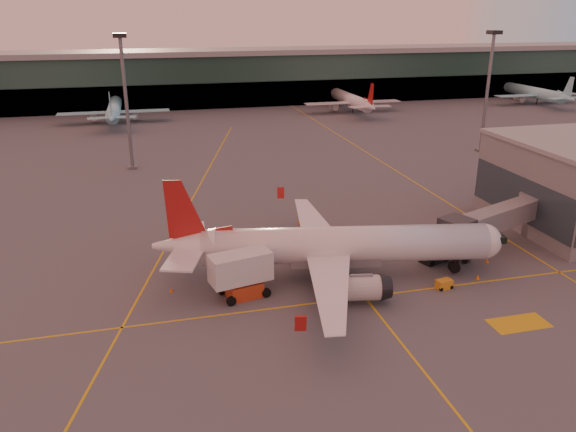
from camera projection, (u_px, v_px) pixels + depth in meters
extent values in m
plane|color=#4C4F54|center=(336.00, 326.00, 55.87)|extent=(600.00, 600.00, 0.00)
cube|color=gold|center=(321.00, 302.00, 60.42)|extent=(80.00, 0.25, 0.01)
cube|color=gold|center=(193.00, 197.00, 94.48)|extent=(31.30, 115.98, 0.01)
cube|color=gold|center=(362.00, 149.00, 126.45)|extent=(0.25, 160.00, 0.01)
cube|color=gold|center=(419.00, 365.00, 49.75)|extent=(0.25, 30.00, 0.01)
cube|color=gold|center=(519.00, 323.00, 56.39)|extent=(6.00, 3.00, 0.01)
cube|color=#19382D|center=(195.00, 80.00, 182.22)|extent=(400.00, 18.00, 16.00)
cube|color=gray|center=(194.00, 52.00, 179.17)|extent=(400.00, 20.00, 1.60)
cube|color=black|center=(199.00, 96.00, 175.88)|extent=(400.00, 1.00, 8.00)
cube|color=slate|center=(576.00, 186.00, 79.87)|extent=(18.00, 22.00, 12.00)
cube|color=#2D3D47|center=(520.00, 198.00, 78.14)|extent=(0.30, 21.60, 6.00)
cylinder|color=slate|center=(127.00, 105.00, 106.94)|extent=(0.70, 0.70, 25.00)
cube|color=black|center=(120.00, 35.00, 102.54)|extent=(2.40, 2.40, 0.80)
cube|color=slate|center=(133.00, 167.00, 111.18)|extent=(1.60, 1.60, 0.50)
cylinder|color=slate|center=(487.00, 94.00, 120.63)|extent=(0.70, 0.70, 25.00)
cube|color=black|center=(494.00, 32.00, 116.23)|extent=(2.40, 2.40, 0.80)
cube|color=slate|center=(480.00, 150.00, 124.87)|extent=(1.60, 1.60, 0.50)
cylinder|color=white|center=(345.00, 244.00, 64.68)|extent=(32.95, 10.31, 4.20)
sphere|color=white|center=(484.00, 241.00, 65.58)|extent=(4.12, 4.12, 4.12)
cube|color=black|center=(494.00, 237.00, 65.47)|extent=(2.37, 3.04, 0.74)
cone|color=white|center=(184.00, 246.00, 63.55)|extent=(7.81, 5.28, 3.99)
cube|color=white|center=(184.00, 258.00, 60.17)|extent=(5.41, 7.52, 0.21)
cylinder|color=silver|center=(361.00, 288.00, 59.54)|extent=(4.83, 3.51, 2.73)
cylinder|color=black|center=(327.00, 281.00, 63.11)|extent=(2.14, 1.80, 1.89)
cylinder|color=black|center=(327.00, 276.00, 62.91)|extent=(0.38, 0.38, 1.16)
cube|color=white|center=(191.00, 233.00, 66.90)|extent=(3.73, 6.95, 0.21)
cylinder|color=silver|center=(343.00, 241.00, 71.51)|extent=(4.83, 3.51, 2.73)
cylinder|color=black|center=(321.00, 261.00, 68.23)|extent=(2.14, 1.80, 1.89)
cylinder|color=black|center=(321.00, 256.00, 68.03)|extent=(0.38, 0.38, 1.16)
cube|color=slate|center=(334.00, 255.00, 65.08)|extent=(10.83, 5.26, 1.68)
cylinder|color=black|center=(454.00, 267.00, 66.53)|extent=(1.46, 1.08, 1.32)
cube|color=slate|center=(498.00, 218.00, 72.01)|extent=(16.76, 8.76, 2.70)
cube|color=#2D3035|center=(456.00, 230.00, 67.96)|extent=(4.42, 4.42, 3.00)
cube|color=#2D3035|center=(461.00, 251.00, 70.27)|extent=(1.60, 2.40, 2.40)
cylinder|color=black|center=(465.00, 261.00, 69.54)|extent=(0.80, 0.40, 0.80)
cylinder|color=black|center=(455.00, 254.00, 71.54)|extent=(0.80, 0.40, 0.80)
cylinder|color=slate|center=(495.00, 239.00, 73.01)|extent=(0.50, 0.50, 3.20)
cylinder|color=slate|center=(535.00, 205.00, 76.72)|extent=(4.40, 4.40, 3.00)
cylinder|color=slate|center=(532.00, 225.00, 77.72)|extent=(2.40, 2.40, 3.20)
cube|color=#B43A19|center=(244.00, 289.00, 61.53)|extent=(4.18, 3.49, 1.72)
cube|color=silver|center=(240.00, 267.00, 60.45)|extent=(7.10, 4.26, 3.20)
cylinder|color=black|center=(231.00, 301.00, 59.62)|extent=(1.09, 0.62, 1.03)
cylinder|color=black|center=(266.00, 293.00, 61.38)|extent=(1.09, 0.62, 1.03)
cube|color=orange|center=(444.00, 284.00, 63.29)|extent=(1.91, 1.33, 1.06)
cylinder|color=black|center=(441.00, 289.00, 62.75)|extent=(0.47, 0.29, 0.44)
cylinder|color=black|center=(451.00, 287.00, 63.28)|extent=(0.47, 0.29, 0.44)
cube|color=black|center=(434.00, 257.00, 70.05)|extent=(3.87, 2.87, 1.12)
cube|color=orange|center=(435.00, 252.00, 69.79)|extent=(1.88, 2.01, 0.92)
cylinder|color=black|center=(432.00, 263.00, 68.85)|extent=(0.77, 0.52, 0.71)
cylinder|color=black|center=(446.00, 259.00, 70.12)|extent=(0.77, 0.52, 0.71)
cone|color=orange|center=(487.00, 260.00, 69.90)|extent=(0.47, 0.47, 0.59)
cube|color=orange|center=(487.00, 262.00, 69.99)|extent=(0.40, 0.40, 0.03)
cone|color=orange|center=(171.00, 290.00, 62.55)|extent=(0.42, 0.42, 0.53)
cube|color=orange|center=(171.00, 292.00, 62.64)|extent=(0.36, 0.36, 0.03)
cone|color=orange|center=(298.00, 222.00, 82.37)|extent=(0.47, 0.47, 0.60)
cube|color=orange|center=(298.00, 224.00, 82.47)|extent=(0.41, 0.41, 0.03)
cone|color=orange|center=(478.00, 277.00, 65.49)|extent=(0.48, 0.48, 0.61)
cube|color=orange|center=(478.00, 279.00, 65.59)|extent=(0.41, 0.41, 0.03)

